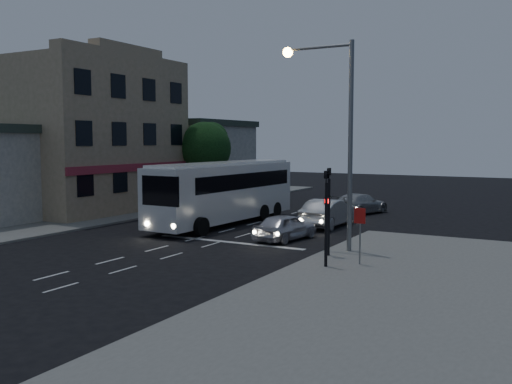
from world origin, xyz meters
The scene contains 15 objects.
ground centered at (0.00, 0.00, 0.00)m, with size 120.00×120.00×0.00m, color black.
sidewalk_near centered at (13.00, -4.00, 0.06)m, with size 12.00×24.00×0.12m, color slate.
sidewalk_far centered at (-13.00, 8.00, 0.06)m, with size 12.00×50.00×0.12m, color slate.
road_markings centered at (1.29, 3.31, 0.00)m, with size 8.00×30.55×0.01m.
tour_bus centered at (-1.35, 6.88, 1.97)m, with size 2.89×11.94×3.65m.
car_suv centered at (4.13, 3.80, 0.67)m, with size 1.58×3.92×1.33m, color silver.
car_sedan_a centered at (4.30, 8.96, 0.79)m, with size 1.67×4.80×1.58m, color silver.
car_sedan_b centered at (4.03, 15.35, 0.69)m, with size 1.93×4.74×1.37m, color #B7B7B7.
traffic_signal_main centered at (7.60, 0.78, 2.42)m, with size 0.25×0.35×4.10m.
traffic_signal_side centered at (8.30, -1.20, 2.42)m, with size 0.18×0.15×4.10m.
regulatory_sign centered at (9.30, -0.24, 1.60)m, with size 0.45×0.12×2.20m.
streetlight centered at (7.34, 2.20, 5.73)m, with size 3.32×0.44×9.00m.
main_building centered at (-13.96, 8.00, 5.16)m, with size 10.12×12.00×11.00m.
low_building_north centered at (-13.50, 20.00, 3.39)m, with size 9.40×9.40×6.50m.
street_tree centered at (-8.21, 15.02, 4.50)m, with size 4.00×4.00×6.20m.
Camera 1 is at (16.34, -21.13, 4.89)m, focal length 40.00 mm.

